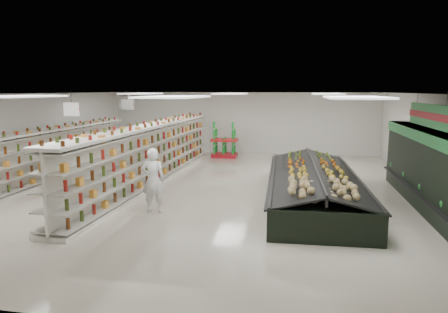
% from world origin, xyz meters
% --- Properties ---
extents(floor, '(16.00, 16.00, 0.00)m').
position_xyz_m(floor, '(0.00, 0.00, 0.00)').
color(floor, beige).
rests_on(floor, ground).
extents(ceiling, '(14.00, 16.00, 0.02)m').
position_xyz_m(ceiling, '(0.00, 0.00, 3.20)').
color(ceiling, white).
rests_on(ceiling, wall_back).
extents(wall_back, '(14.00, 0.02, 3.20)m').
position_xyz_m(wall_back, '(0.00, 8.00, 1.60)').
color(wall_back, silver).
rests_on(wall_back, floor).
extents(wall_front, '(14.00, 0.02, 3.20)m').
position_xyz_m(wall_front, '(0.00, -8.00, 1.60)').
color(wall_front, silver).
rests_on(wall_front, floor).
extents(wall_left, '(0.02, 16.00, 3.20)m').
position_xyz_m(wall_left, '(-7.00, 0.00, 1.60)').
color(wall_left, silver).
rests_on(wall_left, floor).
extents(wall_right, '(0.02, 16.00, 3.20)m').
position_xyz_m(wall_right, '(7.00, 0.00, 1.60)').
color(wall_right, silver).
rests_on(wall_right, floor).
extents(produce_wall_case, '(0.93, 8.00, 2.20)m').
position_xyz_m(produce_wall_case, '(6.53, -1.50, 1.24)').
color(produce_wall_case, black).
rests_on(produce_wall_case, floor).
extents(aisle_sign_near, '(0.52, 0.06, 0.75)m').
position_xyz_m(aisle_sign_near, '(-3.80, -2.00, 2.75)').
color(aisle_sign_near, white).
rests_on(aisle_sign_near, ceiling).
extents(aisle_sign_far, '(0.52, 0.06, 0.75)m').
position_xyz_m(aisle_sign_far, '(-3.80, 2.00, 2.75)').
color(aisle_sign_far, white).
rests_on(aisle_sign_far, ceiling).
extents(hortifruti_banner, '(0.12, 3.20, 0.95)m').
position_xyz_m(hortifruti_banner, '(6.25, -1.50, 2.65)').
color(hortifruti_banner, '#217C36').
rests_on(hortifruti_banner, ceiling).
extents(gondola_left, '(0.93, 11.00, 1.90)m').
position_xyz_m(gondola_left, '(-6.17, 0.04, 0.87)').
color(gondola_left, white).
rests_on(gondola_left, floor).
extents(gondola_center, '(1.30, 12.12, 2.10)m').
position_xyz_m(gondola_center, '(-2.33, 0.63, 0.96)').
color(gondola_center, white).
rests_on(gondola_center, floor).
extents(produce_island, '(2.92, 7.47, 1.10)m').
position_xyz_m(produce_island, '(3.35, -0.81, 0.50)').
color(produce_island, black).
rests_on(produce_island, floor).
extents(soda_endcap, '(1.30, 0.90, 1.64)m').
position_xyz_m(soda_endcap, '(-0.70, 6.44, 0.80)').
color(soda_endcap, '#A1121B').
rests_on(soda_endcap, floor).
extents(shopper_main, '(0.68, 0.47, 1.79)m').
position_xyz_m(shopper_main, '(-1.00, -2.85, 0.89)').
color(shopper_main, silver).
rests_on(shopper_main, floor).
extents(shopper_background, '(0.95, 1.04, 1.83)m').
position_xyz_m(shopper_background, '(-3.33, 3.37, 0.91)').
color(shopper_background, tan).
rests_on(shopper_background, floor).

